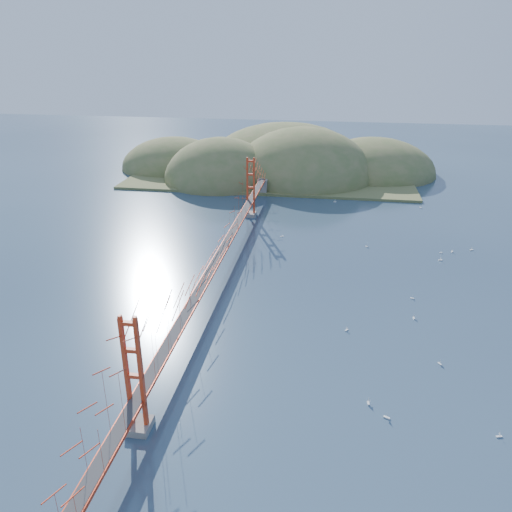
# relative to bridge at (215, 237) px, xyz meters

# --- Properties ---
(ground) EXTENTS (320.00, 320.00, 0.00)m
(ground) POSITION_rel_bridge_xyz_m (0.00, -0.18, -7.01)
(ground) COLOR #2B4056
(ground) RESTS_ON ground
(bridge) EXTENTS (2.20, 94.40, 12.00)m
(bridge) POSITION_rel_bridge_xyz_m (0.00, 0.00, 0.00)
(bridge) COLOR gray
(bridge) RESTS_ON ground
(far_headlands) EXTENTS (84.00, 58.00, 25.00)m
(far_headlands) POSITION_rel_bridge_xyz_m (2.21, 68.33, -7.01)
(far_headlands) COLOR olive
(far_headlands) RESTS_ON ground
(sailboat_3) EXTENTS (0.56, 0.52, 0.63)m
(sailboat_3) POSITION_rel_bridge_xyz_m (7.36, 19.38, -6.86)
(sailboat_3) COLOR white
(sailboat_3) RESTS_ON ground
(sailboat_17) EXTENTS (0.65, 0.58, 0.74)m
(sailboat_17) POSITION_rel_bridge_xyz_m (33.38, 12.92, -6.85)
(sailboat_17) COLOR white
(sailboat_17) RESTS_ON ground
(sailboat_14) EXTENTS (0.59, 0.59, 0.64)m
(sailboat_14) POSITION_rel_bridge_xyz_m (18.48, -10.47, -6.86)
(sailboat_14) COLOR white
(sailboat_14) RESTS_ON ground
(sailboat_15) EXTENTS (0.67, 0.67, 0.70)m
(sailboat_15) POSITION_rel_bridge_xyz_m (34.14, 40.43, -6.85)
(sailboat_15) COLOR white
(sailboat_15) RESTS_ON ground
(sailboat_2) EXTENTS (0.64, 0.64, 0.71)m
(sailboat_2) POSITION_rel_bridge_xyz_m (22.02, -25.28, -6.85)
(sailboat_2) COLOR white
(sailboat_2) RESTS_ON ground
(sailboat_0) EXTENTS (0.47, 0.53, 0.60)m
(sailboat_0) POSITION_rel_bridge_xyz_m (26.87, -6.27, -6.87)
(sailboat_0) COLOR white
(sailboat_0) RESTS_ON ground
(sailboat_8) EXTENTS (0.68, 0.68, 0.74)m
(sailboat_8) POSITION_rel_bridge_xyz_m (39.22, 18.07, -6.85)
(sailboat_8) COLOR white
(sailboat_8) RESTS_ON ground
(sailboat_1) EXTENTS (0.60, 0.60, 0.63)m
(sailboat_1) POSITION_rel_bridge_xyz_m (22.08, 16.95, -6.86)
(sailboat_1) COLOR white
(sailboat_1) RESTS_ON ground
(sailboat_13) EXTENTS (0.57, 0.53, 0.64)m
(sailboat_13) POSITION_rel_bridge_xyz_m (31.62, -26.20, -6.86)
(sailboat_13) COLOR white
(sailboat_13) RESTS_ON ground
(sailboat_16) EXTENTS (0.53, 0.51, 0.59)m
(sailboat_16) POSITION_rel_bridge_xyz_m (27.32, -0.91, -6.87)
(sailboat_16) COLOR white
(sailboat_16) RESTS_ON ground
(sailboat_7) EXTENTS (0.48, 0.38, 0.56)m
(sailboat_7) POSITION_rel_bridge_xyz_m (34.01, 16.02, -6.87)
(sailboat_7) COLOR white
(sailboat_7) RESTS_ON ground
(sailboat_12) EXTENTS (0.65, 0.59, 0.73)m
(sailboat_12) POSITION_rel_bridge_xyz_m (16.43, 41.82, -6.85)
(sailboat_12) COLOR white
(sailboat_12) RESTS_ON ground
(sailboat_6) EXTENTS (0.55, 0.55, 0.60)m
(sailboat_6) POSITION_rel_bridge_xyz_m (28.35, -15.81, -6.87)
(sailboat_6) COLOR white
(sailboat_6) RESTS_ON ground
(sailboat_4) EXTENTS (0.62, 0.62, 0.69)m
(sailboat_4) POSITION_rel_bridge_xyz_m (35.87, 16.70, -6.86)
(sailboat_4) COLOR white
(sailboat_4) RESTS_ON ground
(sailboat_10) EXTENTS (0.53, 0.61, 0.70)m
(sailboat_10) POSITION_rel_bridge_xyz_m (20.44, -23.49, -6.85)
(sailboat_10) COLOR white
(sailboat_10) RESTS_ON ground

